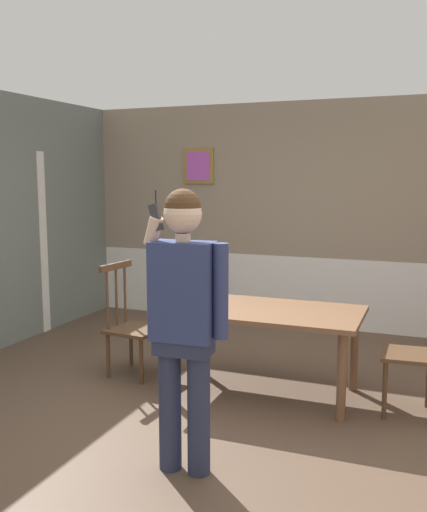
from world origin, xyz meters
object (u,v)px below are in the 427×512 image
(chair_by_doorway, at_px, (414,351))
(person_figure, at_px, (185,312))
(dining_table, at_px, (260,319))
(chair_near_window, at_px, (132,324))

(chair_by_doorway, relative_size, person_figure, 0.61)
(dining_table, height_order, chair_by_doorway, chair_by_doorway)
(chair_by_doorway, xyz_separation_m, person_figure, (-1.27, -1.43, 0.51))
(person_figure, bearing_deg, chair_by_doorway, -134.43)
(dining_table, distance_m, chair_by_doorway, 1.23)
(chair_near_window, bearing_deg, person_figure, 45.04)
(chair_near_window, height_order, person_figure, person_figure)
(dining_table, distance_m, chair_near_window, 1.24)
(dining_table, height_order, chair_near_window, chair_near_window)
(chair_near_window, xyz_separation_m, chair_by_doorway, (2.45, 0.01, 0.03))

